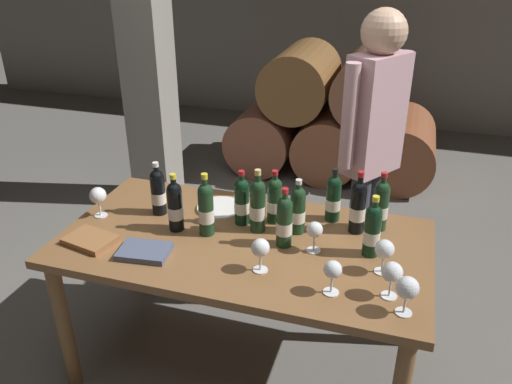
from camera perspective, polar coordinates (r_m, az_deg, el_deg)
ground_plane at (r=2.88m, az=-1.24°, el=-18.21°), size 14.00×14.00×0.00m
barrel_stack at (r=4.82m, az=8.56°, el=8.12°), size 1.86×0.90×1.15m
stone_pillar at (r=4.10m, az=-12.12°, el=15.89°), size 0.32×0.32×2.60m
dining_table at (r=2.45m, az=-1.39°, el=-7.06°), size 1.70×0.90×0.76m
wine_bottle_0 at (r=2.45m, az=-8.94°, el=-1.53°), size 0.07×0.07×0.29m
wine_bottle_1 at (r=2.28m, az=12.75°, el=-4.10°), size 0.07×0.07×0.29m
wine_bottle_2 at (r=2.39m, az=-5.56°, el=-1.83°), size 0.07×0.07×0.31m
wine_bottle_3 at (r=2.40m, az=0.20°, el=-1.45°), size 0.07×0.07×0.32m
wine_bottle_4 at (r=2.41m, az=4.64°, el=-1.93°), size 0.07×0.07×0.27m
wine_bottle_5 at (r=2.30m, az=3.15°, el=-3.22°), size 0.07×0.07×0.29m
wine_bottle_6 at (r=2.47m, az=-1.58°, el=-0.97°), size 0.07×0.07×0.28m
wine_bottle_7 at (r=2.44m, az=11.22°, el=-1.58°), size 0.07×0.07×0.31m
wine_bottle_8 at (r=2.61m, az=-10.79°, el=0.07°), size 0.07×0.07×0.28m
wine_bottle_9 at (r=2.49m, az=13.64°, el=-1.40°), size 0.07×0.07×0.30m
wine_bottle_10 at (r=2.53m, az=8.56°, el=-0.64°), size 0.07×0.07×0.27m
wine_bottle_11 at (r=2.49m, az=2.07°, el=-0.85°), size 0.07×0.07×0.27m
wine_glass_0 at (r=2.66m, az=-17.04°, el=-0.40°), size 0.08×0.08×0.16m
wine_glass_1 at (r=2.19m, az=14.03°, el=-6.26°), size 0.08×0.08×0.16m
wine_glass_2 at (r=1.99m, az=16.40°, el=-10.23°), size 0.09×0.09×0.16m
wine_glass_3 at (r=2.28m, az=6.51°, el=-4.30°), size 0.07×0.07×0.15m
wine_glass_4 at (r=2.06m, az=14.83°, el=-8.69°), size 0.08×0.08×0.16m
wine_glass_5 at (r=2.13m, az=0.49°, el=-6.30°), size 0.08×0.08×0.15m
wine_glass_6 at (r=2.03m, az=8.48°, el=-8.63°), size 0.07×0.07×0.15m
tasting_notebook at (r=2.34m, az=-12.25°, el=-6.45°), size 0.24×0.18×0.03m
leather_ledger at (r=2.49m, az=-17.86°, el=-5.07°), size 0.25×0.20×0.03m
serving_plate at (r=2.66m, az=-3.98°, el=-1.76°), size 0.24×0.24×0.01m
sommelier_presenting at (r=2.86m, az=12.78°, el=5.84°), size 0.33×0.43×1.72m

